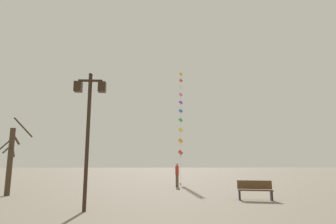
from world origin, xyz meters
TOP-DOWN VIEW (x-y plane):
  - ground_plane at (0.00, 20.00)m, footprint 160.00×160.00m
  - twin_lantern_lamp_post at (-2.46, 8.28)m, footprint 1.19×0.28m
  - kite_train at (2.77, 26.02)m, footprint 1.44×10.72m
  - kite_flyer at (1.76, 18.73)m, footprint 0.29×0.62m
  - bare_tree at (-7.74, 13.57)m, footprint 1.89×2.21m
  - park_bench at (4.80, 11.11)m, footprint 1.66×0.80m

SIDE VIEW (x-z plane):
  - ground_plane at x=0.00m, z-range 0.00..0.00m
  - park_bench at x=4.80m, z-range 0.01..0.90m
  - kite_flyer at x=1.76m, z-range 0.05..1.76m
  - bare_tree at x=-7.74m, z-range -0.12..4.10m
  - twin_lantern_lamp_post at x=-2.46m, z-range 0.97..6.14m
  - kite_train at x=2.77m, z-range 0.56..13.20m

